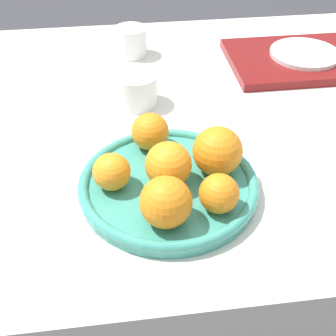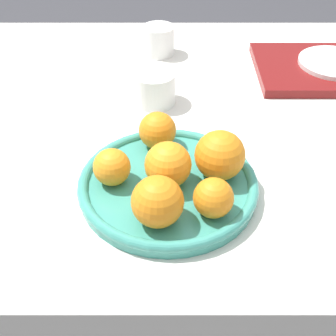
{
  "view_description": "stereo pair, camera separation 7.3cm",
  "coord_description": "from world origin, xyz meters",
  "px_view_note": "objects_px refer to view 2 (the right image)",
  "views": [
    {
      "loc": [
        -0.08,
        -0.8,
        1.25
      ],
      "look_at": [
        -0.0,
        -0.24,
        0.78
      ],
      "focal_mm": 50.0,
      "sensor_mm": 36.0,
      "label": 1
    },
    {
      "loc": [
        -0.0,
        -0.81,
        1.25
      ],
      "look_at": [
        -0.0,
        -0.24,
        0.78
      ],
      "focal_mm": 50.0,
      "sensor_mm": 36.0,
      "label": 2
    }
  ],
  "objects_px": {
    "fruit_platter": "(168,185)",
    "orange_2": "(157,130)",
    "orange_5": "(220,155)",
    "cup_1": "(154,88)",
    "orange_4": "(214,198)",
    "orange_1": "(112,167)",
    "serving_tray": "(332,68)",
    "orange_3": "(158,202)",
    "cup_2": "(158,40)",
    "orange_0": "(169,165)",
    "side_plate": "(334,62)"
  },
  "relations": [
    {
      "from": "orange_1",
      "to": "orange_3",
      "type": "height_order",
      "value": "orange_3"
    },
    {
      "from": "orange_2",
      "to": "cup_1",
      "type": "relative_size",
      "value": 0.74
    },
    {
      "from": "orange_0",
      "to": "orange_3",
      "type": "bearing_deg",
      "value": -100.89
    },
    {
      "from": "orange_5",
      "to": "cup_2",
      "type": "height_order",
      "value": "orange_5"
    },
    {
      "from": "orange_0",
      "to": "orange_5",
      "type": "relative_size",
      "value": 0.91
    },
    {
      "from": "fruit_platter",
      "to": "cup_2",
      "type": "distance_m",
      "value": 0.51
    },
    {
      "from": "serving_tray",
      "to": "side_plate",
      "type": "xyz_separation_m",
      "value": [
        0.0,
        0.0,
        0.02
      ]
    },
    {
      "from": "serving_tray",
      "to": "cup_1",
      "type": "distance_m",
      "value": 0.43
    },
    {
      "from": "orange_0",
      "to": "side_plate",
      "type": "bearing_deg",
      "value": 47.38
    },
    {
      "from": "fruit_platter",
      "to": "orange_5",
      "type": "bearing_deg",
      "value": 13.01
    },
    {
      "from": "cup_1",
      "to": "orange_2",
      "type": "bearing_deg",
      "value": -86.81
    },
    {
      "from": "fruit_platter",
      "to": "serving_tray",
      "type": "relative_size",
      "value": 0.82
    },
    {
      "from": "orange_0",
      "to": "cup_1",
      "type": "height_order",
      "value": "orange_0"
    },
    {
      "from": "serving_tray",
      "to": "cup_2",
      "type": "height_order",
      "value": "cup_2"
    },
    {
      "from": "orange_3",
      "to": "orange_5",
      "type": "xyz_separation_m",
      "value": [
        0.1,
        0.1,
        0.0
      ]
    },
    {
      "from": "orange_5",
      "to": "cup_2",
      "type": "bearing_deg",
      "value": 102.06
    },
    {
      "from": "orange_0",
      "to": "cup_2",
      "type": "bearing_deg",
      "value": 92.73
    },
    {
      "from": "serving_tray",
      "to": "side_plate",
      "type": "height_order",
      "value": "side_plate"
    },
    {
      "from": "orange_5",
      "to": "serving_tray",
      "type": "xyz_separation_m",
      "value": [
        0.3,
        0.39,
        -0.05
      ]
    },
    {
      "from": "fruit_platter",
      "to": "cup_2",
      "type": "height_order",
      "value": "cup_2"
    },
    {
      "from": "orange_2",
      "to": "orange_1",
      "type": "bearing_deg",
      "value": -125.8
    },
    {
      "from": "orange_5",
      "to": "side_plate",
      "type": "xyz_separation_m",
      "value": [
        0.3,
        0.39,
        -0.04
      ]
    },
    {
      "from": "orange_1",
      "to": "orange_5",
      "type": "height_order",
      "value": "orange_5"
    },
    {
      "from": "orange_2",
      "to": "cup_2",
      "type": "bearing_deg",
      "value": 90.65
    },
    {
      "from": "serving_tray",
      "to": "cup_1",
      "type": "relative_size",
      "value": 4.04
    },
    {
      "from": "orange_5",
      "to": "orange_2",
      "type": "bearing_deg",
      "value": 141.17
    },
    {
      "from": "serving_tray",
      "to": "side_plate",
      "type": "distance_m",
      "value": 0.02
    },
    {
      "from": "orange_1",
      "to": "serving_tray",
      "type": "xyz_separation_m",
      "value": [
        0.47,
        0.41,
        -0.04
      ]
    },
    {
      "from": "orange_1",
      "to": "serving_tray",
      "type": "relative_size",
      "value": 0.17
    },
    {
      "from": "fruit_platter",
      "to": "orange_0",
      "type": "bearing_deg",
      "value": -11.14
    },
    {
      "from": "orange_2",
      "to": "serving_tray",
      "type": "bearing_deg",
      "value": 38.01
    },
    {
      "from": "orange_1",
      "to": "orange_2",
      "type": "height_order",
      "value": "orange_2"
    },
    {
      "from": "orange_4",
      "to": "cup_2",
      "type": "bearing_deg",
      "value": 98.72
    },
    {
      "from": "orange_3",
      "to": "serving_tray",
      "type": "distance_m",
      "value": 0.64
    },
    {
      "from": "orange_1",
      "to": "orange_3",
      "type": "bearing_deg",
      "value": -50.12
    },
    {
      "from": "orange_0",
      "to": "orange_4",
      "type": "bearing_deg",
      "value": -46.59
    },
    {
      "from": "orange_3",
      "to": "side_plate",
      "type": "bearing_deg",
      "value": 51.48
    },
    {
      "from": "orange_4",
      "to": "serving_tray",
      "type": "relative_size",
      "value": 0.17
    },
    {
      "from": "cup_1",
      "to": "orange_4",
      "type": "bearing_deg",
      "value": -74.87
    },
    {
      "from": "fruit_platter",
      "to": "orange_2",
      "type": "height_order",
      "value": "orange_2"
    },
    {
      "from": "orange_3",
      "to": "orange_4",
      "type": "height_order",
      "value": "orange_3"
    },
    {
      "from": "orange_5",
      "to": "cup_1",
      "type": "height_order",
      "value": "orange_5"
    },
    {
      "from": "fruit_platter",
      "to": "orange_0",
      "type": "xyz_separation_m",
      "value": [
        0.0,
        -0.0,
        0.04
      ]
    },
    {
      "from": "orange_1",
      "to": "orange_2",
      "type": "xyz_separation_m",
      "value": [
        0.07,
        0.1,
        0.0
      ]
    },
    {
      "from": "cup_1",
      "to": "orange_1",
      "type": "bearing_deg",
      "value": -102.19
    },
    {
      "from": "orange_4",
      "to": "cup_1",
      "type": "relative_size",
      "value": 0.69
    },
    {
      "from": "fruit_platter",
      "to": "cup_2",
      "type": "bearing_deg",
      "value": 92.52
    },
    {
      "from": "orange_5",
      "to": "orange_3",
      "type": "bearing_deg",
      "value": -132.94
    },
    {
      "from": "orange_0",
      "to": "orange_4",
      "type": "distance_m",
      "value": 0.09
    },
    {
      "from": "orange_1",
      "to": "side_plate",
      "type": "distance_m",
      "value": 0.63
    }
  ]
}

